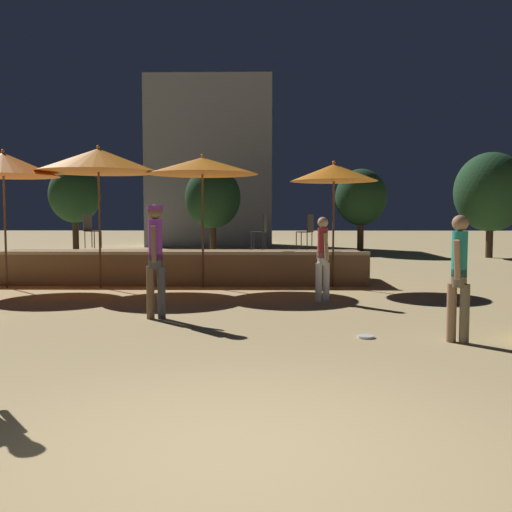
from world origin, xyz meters
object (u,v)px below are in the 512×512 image
(bistro_chair_2, at_px, (90,228))
(frisbee_disc, at_px, (366,336))
(bistro_chair_0, at_px, (262,228))
(person_2, at_px, (459,274))
(background_tree_3, at_px, (75,195))
(background_tree_2, at_px, (361,198))
(bistro_chair_1, at_px, (307,228))
(patio_umbrella_3, at_px, (98,160))
(person_3, at_px, (323,256))
(background_tree_1, at_px, (213,198))
(patio_umbrella_2, at_px, (3,165))
(person_0, at_px, (155,253))
(background_tree_0, at_px, (491,192))
(patio_umbrella_0, at_px, (202,166))
(patio_umbrella_1, at_px, (334,173))

(bistro_chair_2, distance_m, frisbee_disc, 9.57)
(bistro_chair_0, distance_m, frisbee_disc, 6.75)
(person_2, bearing_deg, background_tree_3, 150.02)
(person_2, height_order, background_tree_2, background_tree_2)
(bistro_chair_2, bearing_deg, bistro_chair_1, -77.44)
(bistro_chair_1, bearing_deg, patio_umbrella_3, -48.51)
(person_3, bearing_deg, background_tree_1, -94.71)
(person_3, height_order, background_tree_2, background_tree_2)
(patio_umbrella_2, distance_m, person_2, 10.58)
(person_3, height_order, bistro_chair_2, bistro_chair_2)
(person_0, height_order, background_tree_1, background_tree_1)
(background_tree_0, bearing_deg, person_0, -128.06)
(background_tree_1, bearing_deg, patio_umbrella_0, -85.81)
(frisbee_disc, xyz_separation_m, background_tree_3, (-10.08, 17.85, 2.62))
(person_0, xyz_separation_m, bistro_chair_2, (-2.89, 5.82, 0.29))
(background_tree_0, bearing_deg, person_2, -112.53)
(patio_umbrella_3, distance_m, background_tree_2, 14.28)
(person_0, distance_m, bistro_chair_2, 6.51)
(person_3, xyz_separation_m, bistro_chair_1, (-0.07, 3.20, 0.48))
(patio_umbrella_0, distance_m, patio_umbrella_1, 3.12)
(background_tree_1, distance_m, background_tree_2, 6.52)
(patio_umbrella_0, bearing_deg, bistro_chair_0, 30.51)
(patio_umbrella_3, height_order, person_3, patio_umbrella_3)
(frisbee_disc, xyz_separation_m, background_tree_1, (-3.78, 17.45, 2.48))
(background_tree_3, bearing_deg, patio_umbrella_1, -49.77)
(bistro_chair_0, distance_m, bistro_chair_2, 4.67)
(patio_umbrella_2, relative_size, frisbee_disc, 13.71)
(person_0, relative_size, background_tree_2, 0.51)
(patio_umbrella_0, relative_size, person_0, 1.67)
(person_0, xyz_separation_m, person_2, (4.42, -1.69, -0.17))
(person_0, bearing_deg, patio_umbrella_3, 115.04)
(background_tree_1, bearing_deg, patio_umbrella_2, -107.32)
(background_tree_0, xyz_separation_m, background_tree_1, (-11.43, 2.14, -0.16))
(person_2, height_order, person_3, person_2)
(person_0, height_order, background_tree_0, background_tree_0)
(person_2, bearing_deg, patio_umbrella_3, 167.15)
(frisbee_disc, bearing_deg, patio_umbrella_2, 144.57)
(bistro_chair_0, relative_size, bistro_chair_1, 1.00)
(person_2, xyz_separation_m, background_tree_2, (1.55, 17.44, 1.56))
(background_tree_3, bearing_deg, frisbee_disc, -60.54)
(patio_umbrella_1, xyz_separation_m, background_tree_2, (2.54, 11.46, -0.23))
(patio_umbrella_2, distance_m, background_tree_2, 15.65)
(patio_umbrella_2, bearing_deg, background_tree_3, 101.48)
(person_3, bearing_deg, background_tree_2, -120.96)
(person_0, height_order, frisbee_disc, person_0)
(person_0, bearing_deg, bistro_chair_0, 68.46)
(frisbee_disc, distance_m, background_tree_0, 17.32)
(patio_umbrella_1, height_order, person_0, patio_umbrella_1)
(background_tree_0, xyz_separation_m, background_tree_2, (-4.91, 1.85, -0.16))
(person_3, xyz_separation_m, background_tree_2, (3.02, 13.82, 1.58))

